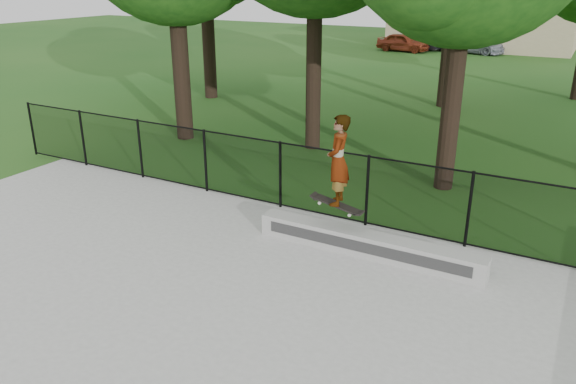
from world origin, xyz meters
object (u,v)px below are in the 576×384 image
at_px(skater_airborne, 338,162).
at_px(grind_ledge, 367,244).
at_px(car_b, 419,41).
at_px(car_a, 403,42).
at_px(car_c, 471,43).

bearing_deg(skater_airborne, grind_ledge, 1.41).
bearing_deg(car_b, car_a, 172.10).
distance_m(grind_ledge, skater_airborne, 1.61).
distance_m(grind_ledge, car_b, 31.18).
bearing_deg(car_b, skater_airborne, -150.65).
relative_size(car_a, car_c, 0.87).
height_order(grind_ledge, car_c, car_c).
distance_m(grind_ledge, car_c, 30.45).
bearing_deg(skater_airborne, car_b, 103.74).
bearing_deg(skater_airborne, car_a, 105.61).
xyz_separation_m(grind_ledge, car_c, (-4.51, 30.11, 0.36)).
height_order(car_a, skater_airborne, skater_airborne).
height_order(car_a, car_b, car_a).
bearing_deg(car_a, skater_airborne, -158.02).
xyz_separation_m(car_a, car_c, (4.14, 1.45, 0.04)).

